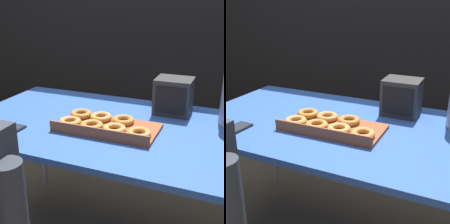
# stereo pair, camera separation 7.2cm
# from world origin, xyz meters

# --- Properties ---
(folding_table) EXTENTS (1.44, 0.82, 0.73)m
(folding_table) POSITION_xyz_m (0.00, 0.00, 0.69)
(folding_table) COLOR #2D56B2
(folding_table) RESTS_ON ground
(donut_box) EXTENTS (0.47, 0.25, 0.05)m
(donut_box) POSITION_xyz_m (-0.00, -0.07, 0.75)
(donut_box) COLOR brown
(donut_box) RESTS_ON folding_table
(cell_phone) EXTENTS (0.09, 0.15, 0.01)m
(cell_phone) POSITION_xyz_m (-0.39, -0.27, 0.74)
(cell_phone) COLOR black
(cell_phone) RESTS_ON folding_table
(space_heater) EXTENTS (0.18, 0.17, 0.19)m
(space_heater) POSITION_xyz_m (0.24, 0.26, 0.83)
(space_heater) COLOR #333333
(space_heater) RESTS_ON folding_table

